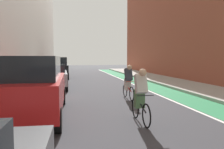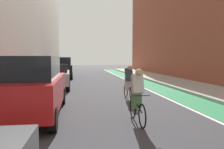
% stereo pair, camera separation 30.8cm
% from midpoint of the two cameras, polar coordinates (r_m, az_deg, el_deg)
% --- Properties ---
extents(ground_plane, '(90.04, 90.04, 0.00)m').
position_cam_midpoint_polar(ground_plane, '(13.94, -2.97, -3.68)').
color(ground_plane, '#38383D').
extents(bike_lane_paint, '(1.60, 40.93, 0.00)m').
position_cam_midpoint_polar(bike_lane_paint, '(16.65, 7.89, -2.41)').
color(bike_lane_paint, '#2D8451').
rests_on(bike_lane_paint, ground).
extents(lane_divider_stripe, '(0.12, 40.93, 0.00)m').
position_cam_midpoint_polar(lane_divider_stripe, '(16.39, 4.90, -2.49)').
color(lane_divider_stripe, white).
rests_on(lane_divider_stripe, ground).
extents(sidewalk_right, '(3.07, 40.93, 0.14)m').
position_cam_midpoint_polar(sidewalk_right, '(17.51, 15.16, -1.96)').
color(sidewalk_right, '#A8A59E').
rests_on(sidewalk_right, ground).
extents(building_facade_right, '(2.40, 36.93, 11.65)m').
position_cam_midpoint_polar(building_facade_right, '(20.83, 20.03, 14.80)').
color(building_facade_right, '#9E4C38').
rests_on(building_facade_right, ground).
extents(parked_suv_red, '(1.96, 4.72, 1.98)m').
position_cam_midpoint_polar(parked_suv_red, '(7.73, -20.66, -2.77)').
color(parked_suv_red, red).
rests_on(parked_suv_red, ground).
extents(parked_sedan_silver, '(2.14, 4.54, 1.53)m').
position_cam_midpoint_polar(parked_sedan_silver, '(14.70, -15.82, -0.34)').
color(parked_sedan_silver, '#9EA0A8').
rests_on(parked_sedan_silver, ground).
extents(parked_suv_black, '(2.14, 4.74, 1.98)m').
position_cam_midpoint_polar(parked_suv_black, '(21.66, -14.13, 1.75)').
color(parked_suv_black, black).
rests_on(parked_suv_black, ground).
extents(cyclist_trailing, '(0.48, 1.73, 1.62)m').
position_cam_midpoint_polar(cyclist_trailing, '(6.68, 5.93, -5.04)').
color(cyclist_trailing, black).
rests_on(cyclist_trailing, ground).
extents(cyclist_far, '(0.48, 1.70, 1.60)m').
position_cam_midpoint_polar(cyclist_far, '(10.49, 3.31, -1.87)').
color(cyclist_far, black).
rests_on(cyclist_far, ground).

